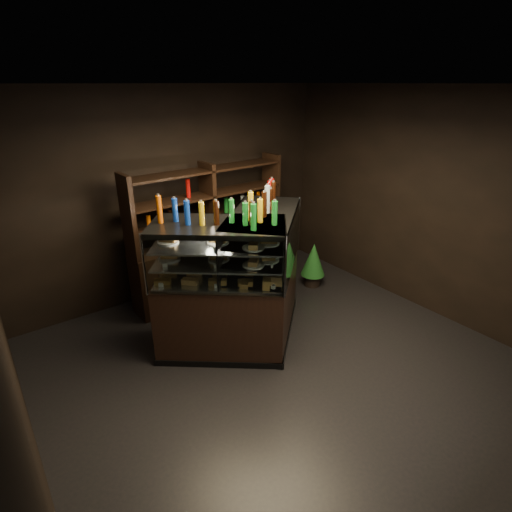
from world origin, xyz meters
The scene contains 7 objects.
ground centered at (0.00, 0.00, 0.00)m, with size 5.00×5.00×0.00m, color black.
room_shell centered at (0.00, 0.00, 1.94)m, with size 5.02×5.02×3.01m.
display_case centered at (-0.07, 0.72, 0.54)m, with size 2.25×1.57×1.63m.
food_display centered at (-0.07, 0.72, 1.22)m, with size 1.80×1.03×0.49m.
bottles_top centered at (-0.07, 0.72, 1.77)m, with size 1.61×0.89×0.30m.
potted_conifer centered at (1.67, 1.28, 0.46)m, with size 0.38×0.38×0.81m.
back_shelving centered at (0.27, 2.05, 0.61)m, with size 2.44×0.53×2.00m.
Camera 1 is at (-2.46, -2.80, 3.02)m, focal length 28.00 mm.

